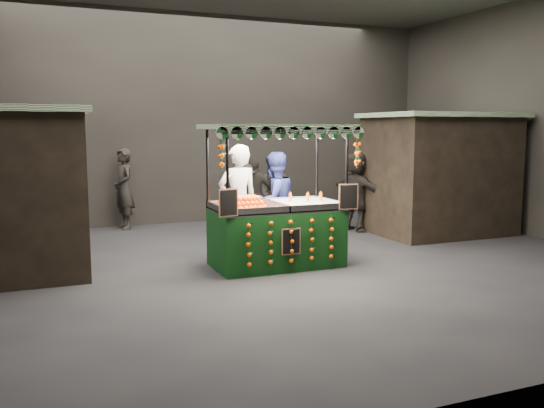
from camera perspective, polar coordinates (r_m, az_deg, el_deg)
name	(u,v)px	position (r m, az deg, el deg)	size (l,w,h in m)	color
ground	(279,265)	(9.59, 0.74, -6.15)	(12.00, 12.00, 0.00)	black
market_hall	(280,58)	(9.38, 0.78, 14.35)	(12.10, 10.10, 5.05)	black
neighbour_stall_right	(439,173)	(12.93, 16.33, 2.96)	(3.00, 2.20, 2.60)	black
juice_stall	(277,223)	(9.41, 0.54, -1.89)	(2.41, 1.42, 2.34)	black
vendor_grey	(238,202)	(9.96, -3.41, 0.20)	(0.78, 0.55, 2.00)	gray
vendor_blue	(274,202)	(10.52, 0.24, 0.18)	(1.05, 0.91, 1.85)	navy
shopper_0	(43,209)	(10.48, -21.87, -0.48)	(0.76, 0.62, 1.81)	#2A2522
shopper_1	(275,193)	(12.88, 0.29, 1.15)	(1.01, 1.03, 1.68)	#292521
shopper_2	(255,195)	(12.57, -1.75, 0.90)	(1.04, 0.73, 1.64)	#292521
shopper_3	(245,198)	(12.54, -2.71, 0.63)	(0.91, 1.13, 1.53)	#2A2322
shopper_5	(357,191)	(12.84, 8.47, 1.28)	(0.86, 1.72, 1.78)	black
shopper_6	(124,189)	(13.36, -14.57, 1.46)	(0.56, 0.74, 1.83)	black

